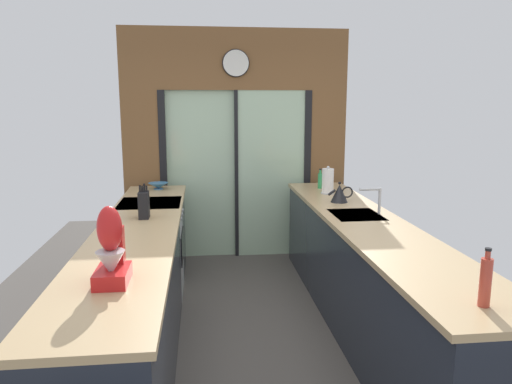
{
  "coord_description": "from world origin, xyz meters",
  "views": [
    {
      "loc": [
        -0.41,
        -3.34,
        1.86
      ],
      "look_at": [
        0.04,
        0.61,
        1.12
      ],
      "focal_mm": 33.97,
      "sensor_mm": 36.0,
      "label": 1
    }
  ],
  "objects": [
    {
      "name": "ground_plane",
      "position": [
        0.0,
        0.6,
        -0.01
      ],
      "size": [
        5.04,
        7.6,
        0.02
      ],
      "primitive_type": "cube",
      "color": "#4C4742"
    },
    {
      "name": "back_wall_unit",
      "position": [
        0.0,
        2.4,
        1.53
      ],
      "size": [
        2.64,
        0.12,
        2.7
      ],
      "color": "brown",
      "rests_on": "ground_plane"
    },
    {
      "name": "left_counter_run",
      "position": [
        -0.91,
        0.13,
        0.47
      ],
      "size": [
        0.62,
        3.8,
        0.92
      ],
      "color": "#1E232D",
      "rests_on": "ground_plane"
    },
    {
      "name": "right_counter_run",
      "position": [
        0.91,
        0.3,
        0.46
      ],
      "size": [
        0.62,
        3.8,
        0.92
      ],
      "color": "#1E232D",
      "rests_on": "ground_plane"
    },
    {
      "name": "sink_faucet",
      "position": [
        1.05,
        0.55,
        1.07
      ],
      "size": [
        0.19,
        0.02,
        0.23
      ],
      "color": "#B7BABC",
      "rests_on": "right_counter_run"
    },
    {
      "name": "oven_range",
      "position": [
        -0.91,
        1.25,
        0.46
      ],
      "size": [
        0.6,
        0.6,
        0.92
      ],
      "color": "#B7BABC",
      "rests_on": "ground_plane"
    },
    {
      "name": "mixing_bowl",
      "position": [
        -0.89,
        1.98,
        0.96
      ],
      "size": [
        0.22,
        0.22,
        0.07
      ],
      "color": "teal",
      "rests_on": "left_counter_run"
    },
    {
      "name": "knife_block",
      "position": [
        -0.89,
        0.62,
        1.03
      ],
      "size": [
        0.08,
        0.14,
        0.29
      ],
      "color": "black",
      "rests_on": "left_counter_run"
    },
    {
      "name": "stand_mixer",
      "position": [
        -0.89,
        -0.84,
        1.08
      ],
      "size": [
        0.17,
        0.27,
        0.42
      ],
      "color": "red",
      "rests_on": "left_counter_run"
    },
    {
      "name": "kettle",
      "position": [
        0.89,
        1.07,
        1.01
      ],
      "size": [
        0.25,
        0.16,
        0.2
      ],
      "color": "black",
      "rests_on": "right_counter_run"
    },
    {
      "name": "soap_bottle_near",
      "position": [
        0.89,
        -1.34,
        1.04
      ],
      "size": [
        0.05,
        0.05,
        0.28
      ],
      "color": "#B23D2D",
      "rests_on": "right_counter_run"
    },
    {
      "name": "soap_bottle_far",
      "position": [
        0.89,
        1.83,
        1.01
      ],
      "size": [
        0.05,
        0.05,
        0.22
      ],
      "color": "#339E56",
      "rests_on": "right_counter_run"
    },
    {
      "name": "paper_towel_roll",
      "position": [
        0.89,
        1.51,
        1.05
      ],
      "size": [
        0.14,
        0.14,
        0.29
      ],
      "color": "#B7BABC",
      "rests_on": "right_counter_run"
    }
  ]
}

